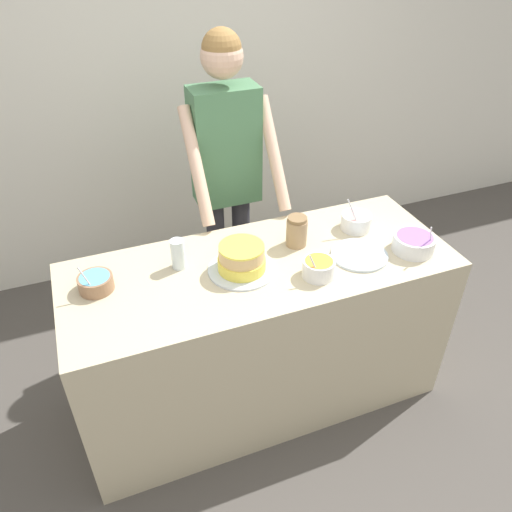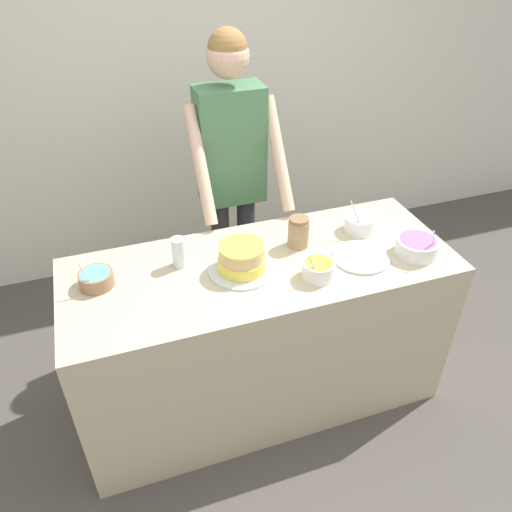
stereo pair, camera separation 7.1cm
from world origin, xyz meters
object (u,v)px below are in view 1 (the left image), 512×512
Objects in this scene: frosting_bowl_pink at (356,221)px; ceramic_plate at (359,255)px; cake at (242,259)px; frosting_bowl_purple at (414,243)px; frosting_bowl_blue at (96,282)px; frosting_bowl_orange at (318,268)px; person_baker at (226,159)px; stoneware_jar at (297,231)px; drinking_glass at (178,254)px.

ceramic_plate is (-0.11, -0.22, -0.04)m from frosting_bowl_pink.
cake is 0.68m from frosting_bowl_pink.
cake is at bearing 169.78° from frosting_bowl_purple.
frosting_bowl_blue is 0.97m from frosting_bowl_orange.
frosting_bowl_blue is at bearing 171.13° from cake.
frosting_bowl_orange is at bearing -27.91° from cake.
frosting_bowl_purple is at bearing -10.94° from ceramic_plate.
frosting_bowl_orange is at bearing -81.27° from person_baker.
ceramic_plate is (1.19, -0.20, -0.03)m from frosting_bowl_blue.
stoneware_jar is (-0.24, 0.20, 0.07)m from ceramic_plate.
frosting_bowl_purple is (0.65, -0.86, -0.17)m from person_baker.
person_baker reaches higher than cake.
person_baker is 1.03m from frosting_bowl_blue.
frosting_bowl_orange is at bearing -165.68° from ceramic_plate.
drinking_glass is at bearing -126.33° from person_baker.
ceramic_plate is at bearing -15.35° from drinking_glass.
person_baker is 1.09m from frosting_bowl_purple.
frosting_bowl_pink is at bearing 38.35° from frosting_bowl_orange.
stoneware_jar is (-0.35, -0.02, 0.03)m from frosting_bowl_pink.
frosting_bowl_orange is 0.95× the size of stoneware_jar.
person_baker is 0.92m from ceramic_plate.
stoneware_jar is (0.15, -0.61, -0.14)m from person_baker.
frosting_bowl_orange reaches higher than ceramic_plate.
frosting_bowl_purple is 1.06× the size of frosting_bowl_pink.
stoneware_jar is (0.95, 0.00, 0.04)m from frosting_bowl_blue.
frosting_bowl_pink is at bearing 3.66° from stoneware_jar.
drinking_glass is at bearing 165.71° from frosting_bowl_purple.
frosting_bowl_blue is (-0.80, -0.61, -0.17)m from person_baker.
frosting_bowl_blue is at bearing 170.66° from ceramic_plate.
frosting_bowl_orange is at bearing -93.08° from stoneware_jar.
frosting_bowl_purple is 0.74× the size of ceramic_plate.
frosting_bowl_blue reaches higher than ceramic_plate.
drinking_glass is at bearing 179.75° from frosting_bowl_pink.
frosting_bowl_blue is at bearing 170.37° from frosting_bowl_purple.
person_baker is at bearing 98.73° from frosting_bowl_orange.
frosting_bowl_pink is (0.49, -0.59, -0.17)m from person_baker.
drinking_glass reaches higher than ceramic_plate.
frosting_bowl_blue reaches higher than frosting_bowl_orange.
frosting_bowl_purple is 1.29× the size of frosting_bowl_blue.
stoneware_jar reaches higher than drinking_glass.
frosting_bowl_blue reaches higher than stoneware_jar.
frosting_bowl_blue is 0.95m from stoneware_jar.
frosting_bowl_orange reaches higher than cake.
stoneware_jar is (0.58, -0.03, 0.00)m from drinking_glass.
person_baker is 0.64m from stoneware_jar.
cake is 2.02× the size of stoneware_jar.
cake is at bearing -169.49° from frosting_bowl_pink.
frosting_bowl_purple is 0.56m from stoneware_jar.
person_baker is 0.90m from frosting_bowl_orange.
frosting_bowl_orange is at bearing -15.51° from frosting_bowl_blue.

